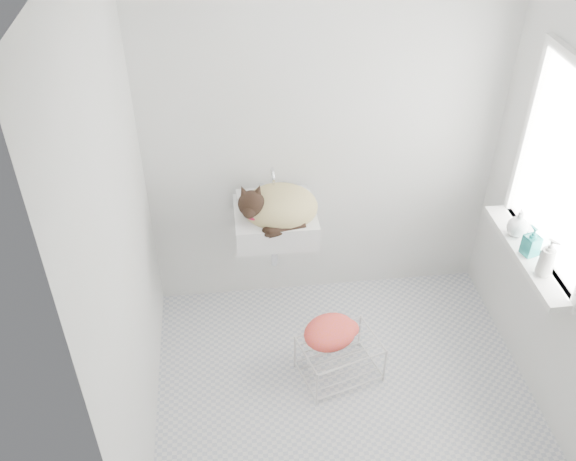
{
  "coord_description": "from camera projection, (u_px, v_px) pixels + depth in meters",
  "views": [
    {
      "loc": [
        -0.62,
        -2.32,
        3.01
      ],
      "look_at": [
        -0.28,
        0.5,
        0.88
      ],
      "focal_mm": 39.33,
      "sensor_mm": 36.0,
      "label": 1
    }
  ],
  "objects": [
    {
      "name": "towel",
      "position": [
        330.0,
        337.0,
        3.69
      ],
      "size": [
        0.4,
        0.36,
        0.14
      ],
      "primitive_type": "ellipsoid",
      "rotation": [
        0.0,
        0.0,
        0.47
      ],
      "color": "#F25900",
      "rests_on": "wire_rack"
    },
    {
      "name": "back_wall",
      "position": [
        325.0,
        128.0,
        3.75
      ],
      "size": [
        2.2,
        0.02,
        2.5
      ],
      "primitive_type": "cube",
      "color": "silver",
      "rests_on": "ground"
    },
    {
      "name": "bottle_a",
      "position": [
        542.0,
        274.0,
        3.3
      ],
      "size": [
        0.1,
        0.1,
        0.19
      ],
      "primitive_type": "imported",
      "rotation": [
        0.0,
        0.0,
        0.59
      ],
      "color": "silver",
      "rests_on": "windowsill"
    },
    {
      "name": "faucet",
      "position": [
        272.0,
        175.0,
        3.81
      ],
      "size": [
        0.18,
        0.12,
        0.18
      ],
      "primitive_type": null,
      "color": "silver",
      "rests_on": "sink"
    },
    {
      "name": "window_glass",
      "position": [
        566.0,
        172.0,
        3.16
      ],
      "size": [
        0.01,
        0.8,
        1.0
      ],
      "primitive_type": "cube",
      "color": "white",
      "rests_on": "right_wall"
    },
    {
      "name": "wire_rack",
      "position": [
        339.0,
        357.0,
        3.76
      ],
      "size": [
        0.52,
        0.43,
        0.27
      ],
      "primitive_type": "cube",
      "rotation": [
        0.0,
        0.0,
        0.29
      ],
      "color": "silver",
      "rests_on": "floor"
    },
    {
      "name": "cat",
      "position": [
        277.0,
        207.0,
        3.72
      ],
      "size": [
        0.48,
        0.4,
        0.29
      ],
      "rotation": [
        0.0,
        0.0,
        -0.08
      ],
      "color": "tan",
      "rests_on": "sink"
    },
    {
      "name": "left_wall",
      "position": [
        122.0,
        244.0,
        2.86
      ],
      "size": [
        0.02,
        2.0,
        2.5
      ],
      "primitive_type": "cube",
      "color": "silver",
      "rests_on": "ground"
    },
    {
      "name": "window_frame",
      "position": [
        563.0,
        172.0,
        3.16
      ],
      "size": [
        0.04,
        0.9,
        1.1
      ],
      "primitive_type": "cube",
      "color": "white",
      "rests_on": "right_wall"
    },
    {
      "name": "floor",
      "position": [
        346.0,
        397.0,
        3.71
      ],
      "size": [
        2.2,
        2.0,
        0.02
      ],
      "primitive_type": "cube",
      "color": "silver",
      "rests_on": "ground"
    },
    {
      "name": "windowsill",
      "position": [
        528.0,
        254.0,
        3.47
      ],
      "size": [
        0.16,
        0.88,
        0.04
      ],
      "primitive_type": "cube",
      "color": "white",
      "rests_on": "right_wall"
    },
    {
      "name": "bottle_b",
      "position": [
        528.0,
        254.0,
        3.43
      ],
      "size": [
        0.1,
        0.1,
        0.17
      ],
      "primitive_type": "imported",
      "rotation": [
        0.0,
        0.0,
        3.42
      ],
      "color": "#19807C",
      "rests_on": "windowsill"
    },
    {
      "name": "sink",
      "position": [
        275.0,
        211.0,
        3.76
      ],
      "size": [
        0.49,
        0.42,
        0.19
      ],
      "primitive_type": "cube",
      "color": "white",
      "rests_on": "back_wall"
    },
    {
      "name": "bottle_c",
      "position": [
        515.0,
        234.0,
        3.57
      ],
      "size": [
        0.16,
        0.16,
        0.16
      ],
      "primitive_type": "imported",
      "rotation": [
        0.0,
        0.0,
        2.7
      ],
      "color": "silver",
      "rests_on": "windowsill"
    }
  ]
}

